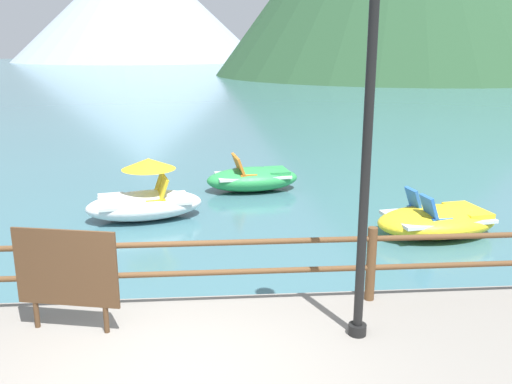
% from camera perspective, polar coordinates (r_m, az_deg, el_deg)
% --- Properties ---
extents(ground_plane, '(200.00, 200.00, 0.00)m').
position_cam_1_polar(ground_plane, '(44.82, -5.17, 10.46)').
color(ground_plane, '#3D6B75').
extents(dock_railing, '(23.92, 0.12, 0.95)m').
position_cam_1_polar(dock_railing, '(6.74, -8.17, -7.14)').
color(dock_railing, brown).
rests_on(dock_railing, promenade_dock).
extents(lamp_post, '(0.28, 0.28, 4.37)m').
position_cam_1_polar(lamp_post, '(5.63, 11.63, 9.73)').
color(lamp_post, black).
rests_on(lamp_post, promenade_dock).
extents(sign_board, '(1.16, 0.30, 1.19)m').
position_cam_1_polar(sign_board, '(6.42, -18.97, -7.56)').
color(sign_board, silver).
rests_on(sign_board, promenade_dock).
extents(pedal_boat_1, '(2.56, 1.66, 1.27)m').
position_cam_1_polar(pedal_boat_1, '(11.59, -11.40, -0.74)').
color(pedal_boat_1, white).
rests_on(pedal_boat_1, ground).
extents(pedal_boat_2, '(2.54, 1.75, 0.87)m').
position_cam_1_polar(pedal_boat_2, '(10.99, 18.18, -2.80)').
color(pedal_boat_2, yellow).
rests_on(pedal_boat_2, ground).
extents(pedal_boat_4, '(2.40, 1.44, 0.90)m').
position_cam_1_polar(pedal_boat_4, '(13.61, -0.33, 1.42)').
color(pedal_boat_4, green).
rests_on(pedal_boat_4, ground).
extents(distant_peak, '(52.09, 52.09, 23.89)m').
position_cam_1_polar(distant_peak, '(124.90, -12.10, 18.57)').
color(distant_peak, '#93A3B7').
rests_on(distant_peak, ground).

